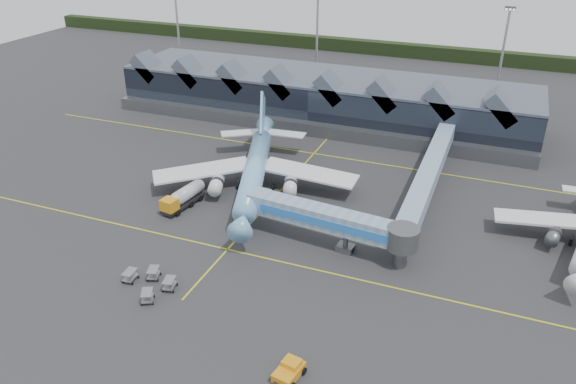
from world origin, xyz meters
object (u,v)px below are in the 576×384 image
at_px(jet_bridge, 340,223).
at_px(main_airliner, 255,168).
at_px(fuel_truck, 184,196).
at_px(pushback_tug, 289,371).

bearing_deg(jet_bridge, main_airliner, 151.66).
xyz_separation_m(main_airliner, fuel_truck, (-7.88, -9.77, -2.04)).
relative_size(main_airliner, pushback_tug, 9.22).
xyz_separation_m(main_airliner, jet_bridge, (18.47, -12.60, 0.39)).
relative_size(fuel_truck, pushback_tug, 2.20).
bearing_deg(pushback_tug, jet_bridge, 105.16).
bearing_deg(main_airliner, jet_bridge, -53.32).
height_order(main_airliner, fuel_truck, main_airliner).
bearing_deg(jet_bridge, pushback_tug, -78.49).
distance_m(main_airliner, fuel_truck, 12.72).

